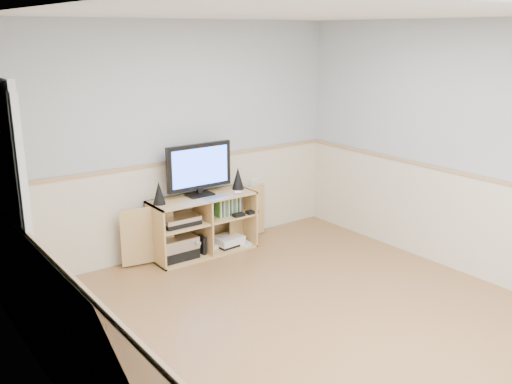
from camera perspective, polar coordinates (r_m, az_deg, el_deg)
room at (r=4.47m, az=4.81°, el=0.69°), size 4.04×4.54×2.54m
media_cabinet at (r=6.34m, az=-5.57°, el=-3.11°), size 1.84×0.44×0.65m
monitor at (r=6.16m, az=-5.70°, el=2.42°), size 0.77×0.18×0.57m
speaker_left at (r=5.95m, az=-9.68°, el=-0.09°), size 0.13×0.13×0.24m
speaker_right at (r=6.44m, az=-1.82°, el=1.38°), size 0.14×0.14×0.25m
keyboard at (r=6.13m, az=-3.97°, el=-0.55°), size 0.32×0.19×0.01m
mouse at (r=6.27m, az=-1.83°, el=-0.02°), size 0.11×0.09×0.04m
av_components at (r=6.19m, az=-7.80°, el=-4.78°), size 0.50×0.30×0.47m
game_consoles at (r=6.53m, az=-2.92°, el=-4.93°), size 0.45×0.30×0.11m
game_cases at (r=6.39m, az=-2.85°, el=-1.45°), size 0.30×0.14×0.19m
wall_outlet at (r=6.86m, az=-0.18°, el=0.78°), size 0.12×0.03×0.12m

